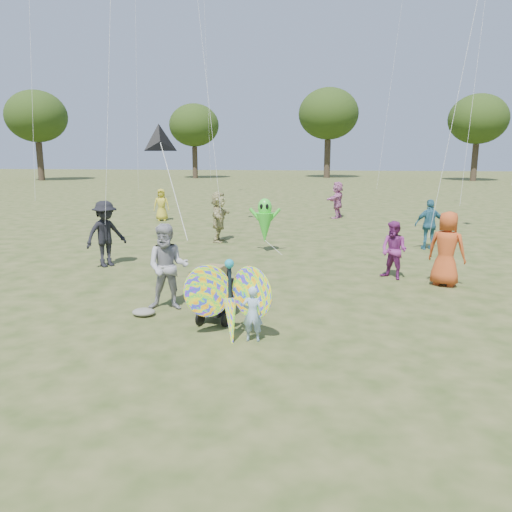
{
  "coord_description": "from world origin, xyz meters",
  "views": [
    {
      "loc": [
        1.03,
        -8.35,
        3.18
      ],
      "look_at": [
        -0.2,
        1.5,
        1.1
      ],
      "focal_mm": 35.0,
      "sensor_mm": 36.0,
      "label": 1
    }
  ],
  "objects_px": {
    "child_girl": "(253,314)",
    "jogging_stroller": "(217,289)",
    "butterfly_kite": "(230,301)",
    "crowd_g": "(161,205)",
    "adult_man": "(168,267)",
    "crowd_b": "(106,234)",
    "crowd_j": "(337,200)",
    "crowd_c": "(430,225)",
    "crowd_a": "(447,249)",
    "alien_kite": "(265,222)",
    "crowd_d": "(219,217)",
    "crowd_e": "(394,250)"
  },
  "relations": [
    {
      "from": "child_girl",
      "to": "jogging_stroller",
      "type": "bearing_deg",
      "value": -53.31
    },
    {
      "from": "butterfly_kite",
      "to": "crowd_g",
      "type": "bearing_deg",
      "value": 111.86
    },
    {
      "from": "adult_man",
      "to": "crowd_g",
      "type": "distance_m",
      "value": 13.72
    },
    {
      "from": "crowd_b",
      "to": "butterfly_kite",
      "type": "height_order",
      "value": "crowd_b"
    },
    {
      "from": "crowd_b",
      "to": "crowd_j",
      "type": "height_order",
      "value": "crowd_b"
    },
    {
      "from": "crowd_c",
      "to": "jogging_stroller",
      "type": "height_order",
      "value": "crowd_c"
    },
    {
      "from": "crowd_a",
      "to": "butterfly_kite",
      "type": "xyz_separation_m",
      "value": [
        -4.53,
        -4.14,
        -0.22
      ]
    },
    {
      "from": "crowd_b",
      "to": "alien_kite",
      "type": "height_order",
      "value": "crowd_b"
    },
    {
      "from": "child_girl",
      "to": "butterfly_kite",
      "type": "bearing_deg",
      "value": -7.65
    },
    {
      "from": "adult_man",
      "to": "crowd_b",
      "type": "xyz_separation_m",
      "value": [
        -2.88,
        3.59,
        0.04
      ]
    },
    {
      "from": "child_girl",
      "to": "alien_kite",
      "type": "relative_size",
      "value": 0.56
    },
    {
      "from": "adult_man",
      "to": "crowd_c",
      "type": "bearing_deg",
      "value": 39.83
    },
    {
      "from": "jogging_stroller",
      "to": "crowd_b",
      "type": "bearing_deg",
      "value": 149.22
    },
    {
      "from": "butterfly_kite",
      "to": "alien_kite",
      "type": "xyz_separation_m",
      "value": [
        -0.23,
        7.65,
        0.29
      ]
    },
    {
      "from": "adult_man",
      "to": "crowd_g",
      "type": "height_order",
      "value": "adult_man"
    },
    {
      "from": "crowd_g",
      "to": "jogging_stroller",
      "type": "height_order",
      "value": "crowd_g"
    },
    {
      "from": "crowd_a",
      "to": "crowd_d",
      "type": "distance_m",
      "value": 8.42
    },
    {
      "from": "child_girl",
      "to": "crowd_j",
      "type": "distance_m",
      "value": 16.64
    },
    {
      "from": "jogging_stroller",
      "to": "child_girl",
      "type": "bearing_deg",
      "value": -36.46
    },
    {
      "from": "crowd_e",
      "to": "adult_man",
      "type": "bearing_deg",
      "value": -106.0
    },
    {
      "from": "crowd_a",
      "to": "crowd_c",
      "type": "height_order",
      "value": "crowd_a"
    },
    {
      "from": "crowd_e",
      "to": "crowd_j",
      "type": "height_order",
      "value": "crowd_j"
    },
    {
      "from": "crowd_b",
      "to": "crowd_g",
      "type": "relative_size",
      "value": 1.24
    },
    {
      "from": "crowd_c",
      "to": "crowd_j",
      "type": "height_order",
      "value": "crowd_j"
    },
    {
      "from": "butterfly_kite",
      "to": "alien_kite",
      "type": "bearing_deg",
      "value": 91.7
    },
    {
      "from": "adult_man",
      "to": "crowd_d",
      "type": "height_order",
      "value": "crowd_d"
    },
    {
      "from": "adult_man",
      "to": "crowd_j",
      "type": "relative_size",
      "value": 1.0
    },
    {
      "from": "child_girl",
      "to": "crowd_a",
      "type": "relative_size",
      "value": 0.53
    },
    {
      "from": "adult_man",
      "to": "crowd_b",
      "type": "bearing_deg",
      "value": 121.08
    },
    {
      "from": "crowd_d",
      "to": "butterfly_kite",
      "type": "distance_m",
      "value": 9.6
    },
    {
      "from": "crowd_b",
      "to": "crowd_c",
      "type": "bearing_deg",
      "value": -31.24
    },
    {
      "from": "crowd_e",
      "to": "crowd_j",
      "type": "xyz_separation_m",
      "value": [
        -1.01,
        11.84,
        0.15
      ]
    },
    {
      "from": "crowd_j",
      "to": "alien_kite",
      "type": "bearing_deg",
      "value": 6.12
    },
    {
      "from": "adult_man",
      "to": "crowd_d",
      "type": "relative_size",
      "value": 0.99
    },
    {
      "from": "crowd_c",
      "to": "crowd_j",
      "type": "xyz_separation_m",
      "value": [
        -2.74,
        7.7,
        0.05
      ]
    },
    {
      "from": "crowd_c",
      "to": "crowd_g",
      "type": "height_order",
      "value": "crowd_c"
    },
    {
      "from": "crowd_d",
      "to": "jogging_stroller",
      "type": "distance_m",
      "value": 8.53
    },
    {
      "from": "crowd_c",
      "to": "jogging_stroller",
      "type": "relative_size",
      "value": 1.49
    },
    {
      "from": "child_girl",
      "to": "crowd_a",
      "type": "distance_m",
      "value": 5.9
    },
    {
      "from": "crowd_e",
      "to": "crowd_g",
      "type": "distance_m",
      "value": 13.53
    },
    {
      "from": "crowd_j",
      "to": "butterfly_kite",
      "type": "bearing_deg",
      "value": 14.32
    },
    {
      "from": "crowd_c",
      "to": "crowd_e",
      "type": "relative_size",
      "value": 1.12
    },
    {
      "from": "crowd_e",
      "to": "crowd_g",
      "type": "bearing_deg",
      "value": 174.49
    },
    {
      "from": "jogging_stroller",
      "to": "butterfly_kite",
      "type": "relative_size",
      "value": 0.64
    },
    {
      "from": "adult_man",
      "to": "crowd_j",
      "type": "xyz_separation_m",
      "value": [
        3.92,
        14.97,
        -0.0
      ]
    },
    {
      "from": "crowd_g",
      "to": "alien_kite",
      "type": "bearing_deg",
      "value": -64.21
    },
    {
      "from": "butterfly_kite",
      "to": "jogging_stroller",
      "type": "bearing_deg",
      "value": 113.58
    },
    {
      "from": "crowd_c",
      "to": "alien_kite",
      "type": "xyz_separation_m",
      "value": [
        -5.34,
        -1.14,
        0.14
      ]
    },
    {
      "from": "crowd_a",
      "to": "crowd_j",
      "type": "height_order",
      "value": "crowd_a"
    },
    {
      "from": "crowd_b",
      "to": "jogging_stroller",
      "type": "relative_size",
      "value": 1.66
    }
  ]
}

